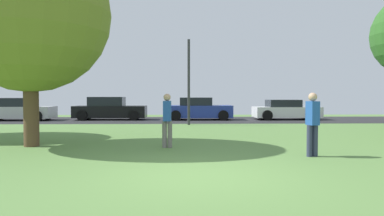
{
  "coord_description": "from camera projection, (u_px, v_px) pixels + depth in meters",
  "views": [
    {
      "loc": [
        -0.28,
        -6.93,
        1.57
      ],
      "look_at": [
        0.0,
        2.78,
        1.22
      ],
      "focal_mm": 33.94,
      "sensor_mm": 36.0,
      "label": 1
    }
  ],
  "objects": [
    {
      "name": "parked_car_silver",
      "position": [
        17.0,
        110.0,
        22.52
      ],
      "size": [
        4.31,
        1.96,
        1.39
      ],
      "color": "#B7B7BC",
      "rests_on": "ground_plane"
    },
    {
      "name": "ground_plane",
      "position": [
        196.0,
        176.0,
        6.99
      ],
      "size": [
        44.0,
        44.0,
        0.0
      ],
      "primitive_type": "plane",
      "color": "#5B8442"
    },
    {
      "name": "oak_tree_left",
      "position": [
        30.0,
        13.0,
        10.98
      ],
      "size": [
        4.86,
        4.86,
        6.51
      ],
      "color": "brown",
      "rests_on": "ground_plane"
    },
    {
      "name": "street_lamp_post",
      "position": [
        189.0,
        82.0,
        19.1
      ],
      "size": [
        0.14,
        0.14,
        4.5
      ],
      "primitive_type": "cylinder",
      "color": "#2D2D33",
      "rests_on": "ground_plane"
    },
    {
      "name": "road_strip",
      "position": [
        186.0,
        120.0,
        22.97
      ],
      "size": [
        44.0,
        6.4,
        0.01
      ],
      "primitive_type": "cube",
      "color": "#28282B",
      "rests_on": "ground_plane"
    },
    {
      "name": "person_bystander",
      "position": [
        167.0,
        118.0,
        10.81
      ],
      "size": [
        0.3,
        0.33,
        1.61
      ],
      "rotation": [
        0.0,
        0.0,
        1.51
      ],
      "color": "slate",
      "rests_on": "ground_plane"
    },
    {
      "name": "person_walking",
      "position": [
        312.0,
        121.0,
        9.23
      ],
      "size": [
        0.3,
        0.36,
        1.63
      ],
      "rotation": [
        0.0,
        0.0,
        1.79
      ],
      "color": "#2D334C",
      "rests_on": "ground_plane"
    },
    {
      "name": "parked_car_white",
      "position": [
        286.0,
        110.0,
        23.34
      ],
      "size": [
        4.14,
        2.1,
        1.27
      ],
      "color": "white",
      "rests_on": "ground_plane"
    },
    {
      "name": "parked_car_black",
      "position": [
        110.0,
        109.0,
        23.11
      ],
      "size": [
        4.51,
        1.93,
        1.46
      ],
      "color": "black",
      "rests_on": "ground_plane"
    },
    {
      "name": "parked_car_blue",
      "position": [
        198.0,
        109.0,
        23.14
      ],
      "size": [
        4.18,
        2.02,
        1.42
      ],
      "color": "#233893",
      "rests_on": "ground_plane"
    }
  ]
}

